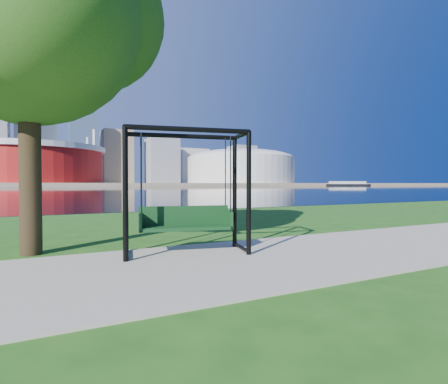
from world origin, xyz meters
TOP-DOWN VIEW (x-y plane):
  - ground at (0.00, 0.00)m, footprint 900.00×900.00m
  - path at (0.00, -0.50)m, footprint 120.00×4.00m
  - river at (0.00, 102.00)m, footprint 900.00×180.00m
  - far_bank at (0.00, 306.00)m, footprint 900.00×228.00m
  - stadium at (-10.00, 235.00)m, footprint 83.00×83.00m
  - arena at (135.00, 235.00)m, footprint 84.00×84.00m
  - skyline at (-4.27, 319.39)m, footprint 392.00×66.00m
  - swing at (-0.51, 0.63)m, footprint 2.70×1.59m
  - park_tree at (-3.46, 2.11)m, footprint 6.01×5.43m
  - barge at (199.63, 185.99)m, footprint 34.43×18.39m

SIDE VIEW (x-z plane):
  - ground at x=0.00m, z-range 0.00..0.00m
  - river at x=0.00m, z-range 0.00..0.02m
  - path at x=0.00m, z-range 0.00..0.03m
  - far_bank at x=0.00m, z-range 0.00..2.00m
  - swing at x=-0.51m, z-range -0.04..2.55m
  - barge at x=199.63m, z-range -0.16..3.17m
  - park_tree at x=-3.46m, z-range 1.45..8.91m
  - stadium at x=-10.00m, z-range -1.77..30.23m
  - arena at x=135.00m, z-range 2.59..29.15m
  - skyline at x=-4.27m, z-range -12.36..84.14m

